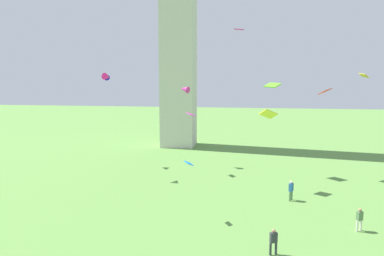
{
  "coord_description": "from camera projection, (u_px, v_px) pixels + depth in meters",
  "views": [
    {
      "loc": [
        2.47,
        -11.36,
        10.79
      ],
      "look_at": [
        -1.49,
        14.5,
        7.11
      ],
      "focal_mm": 33.08,
      "sensor_mm": 36.0,
      "label": 1
    }
  ],
  "objects": [
    {
      "name": "person_1",
      "position": [
        273.0,
        240.0,
        21.67
      ],
      "size": [
        0.5,
        0.4,
        1.67
      ],
      "rotation": [
        0.0,
        0.0,
        0.38
      ],
      "color": "#2D3338",
      "rests_on": "ground_plane"
    },
    {
      "name": "person_2",
      "position": [
        360.0,
        218.0,
        25.05
      ],
      "size": [
        0.51,
        0.45,
        1.69
      ],
      "rotation": [
        0.0,
        0.0,
        0.56
      ],
      "color": "silver",
      "rests_on": "ground_plane"
    },
    {
      "name": "person_3",
      "position": [
        291.0,
        189.0,
        31.32
      ],
      "size": [
        0.47,
        0.55,
        1.83
      ],
      "rotation": [
        0.0,
        0.0,
        4.21
      ],
      "color": "#51754C",
      "rests_on": "ground_plane"
    },
    {
      "name": "kite_flying_0",
      "position": [
        268.0,
        114.0,
        33.75
      ],
      "size": [
        1.85,
        1.48,
        1.12
      ],
      "rotation": [
        0.0,
        0.0,
        0.61
      ],
      "color": "yellow"
    },
    {
      "name": "kite_flying_2",
      "position": [
        107.0,
        77.0,
        38.02
      ],
      "size": [
        0.96,
        1.24,
        0.85
      ],
      "rotation": [
        0.0,
        0.0,
        2.93
      ],
      "color": "#CF1A6D"
    },
    {
      "name": "kite_flying_3",
      "position": [
        105.0,
        76.0,
        43.38
      ],
      "size": [
        0.83,
        1.32,
        1.14
      ],
      "rotation": [
        0.0,
        0.0,
        6.23
      ],
      "color": "#190BC7"
    },
    {
      "name": "kite_flying_4",
      "position": [
        189.0,
        163.0,
        26.75
      ],
      "size": [
        0.84,
        0.94,
        0.32
      ],
      "rotation": [
        0.0,
        0.0,
        2.15
      ],
      "color": "blue"
    },
    {
      "name": "kite_flying_5",
      "position": [
        272.0,
        85.0,
        38.88
      ],
      "size": [
        1.95,
        1.94,
        0.57
      ],
      "rotation": [
        0.0,
        0.0,
        2.35
      ],
      "color": "#5CB322"
    },
    {
      "name": "kite_flying_6",
      "position": [
        184.0,
        89.0,
        43.61
      ],
      "size": [
        1.52,
        1.33,
        1.02
      ],
      "rotation": [
        0.0,
        0.0,
        4.22
      ],
      "color": "#CA2B8F"
    },
    {
      "name": "kite_flying_7",
      "position": [
        364.0,
        76.0,
        34.8
      ],
      "size": [
        0.9,
        1.14,
        0.51
      ],
      "rotation": [
        0.0,
        0.0,
        5.11
      ],
      "color": "gold"
    },
    {
      "name": "kite_flying_8",
      "position": [
        239.0,
        29.0,
        23.16
      ],
      "size": [
        0.65,
        0.92,
        0.21
      ],
      "rotation": [
        0.0,
        0.0,
        1.56
      ],
      "color": "#DD247A"
    },
    {
      "name": "kite_flying_9",
      "position": [
        191.0,
        114.0,
        39.86
      ],
      "size": [
        1.21,
        1.3,
        0.5
      ],
      "rotation": [
        0.0,
        0.0,
        2.27
      ],
      "color": "#CF32AB"
    },
    {
      "name": "kite_flying_10",
      "position": [
        325.0,
        91.0,
        37.93
      ],
      "size": [
        1.57,
        1.66,
        0.74
      ],
      "rotation": [
        0.0,
        0.0,
        3.91
      ],
      "color": "#F03A2E"
    }
  ]
}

